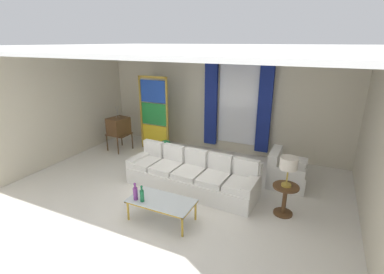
# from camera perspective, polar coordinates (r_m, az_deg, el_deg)

# --- Properties ---
(ground_plane) EXTENTS (16.00, 16.00, 0.00)m
(ground_plane) POSITION_cam_1_polar(r_m,az_deg,el_deg) (6.20, -4.36, -11.57)
(ground_plane) COLOR white
(wall_rear) EXTENTS (8.00, 0.12, 3.00)m
(wall_rear) POSITION_cam_1_polar(r_m,az_deg,el_deg) (8.31, 5.89, 7.38)
(wall_rear) COLOR beige
(wall_rear) RESTS_ON ground
(wall_left) EXTENTS (0.12, 7.00, 3.00)m
(wall_left) POSITION_cam_1_polar(r_m,az_deg,el_deg) (8.39, -24.91, 5.84)
(wall_left) COLOR beige
(wall_left) RESTS_ON ground
(wall_right) EXTENTS (0.12, 7.00, 3.00)m
(wall_right) POSITION_cam_1_polar(r_m,az_deg,el_deg) (5.56, 33.95, -1.57)
(wall_right) COLOR beige
(wall_right) RESTS_ON ground
(ceiling_slab) EXTENTS (8.00, 7.60, 0.04)m
(ceiling_slab) POSITION_cam_1_polar(r_m,az_deg,el_deg) (6.06, -1.20, 17.75)
(ceiling_slab) COLOR white
(curtained_window) EXTENTS (2.00, 0.17, 2.70)m
(curtained_window) POSITION_cam_1_polar(r_m,az_deg,el_deg) (7.95, 9.16, 8.49)
(curtained_window) COLOR white
(curtained_window) RESTS_ON ground
(couch_white_long) EXTENTS (2.96, 1.07, 0.86)m
(couch_white_long) POSITION_cam_1_polar(r_m,az_deg,el_deg) (6.33, 0.16, -7.69)
(couch_white_long) COLOR white
(couch_white_long) RESTS_ON ground
(coffee_table) EXTENTS (1.19, 0.61, 0.41)m
(coffee_table) POSITION_cam_1_polar(r_m,az_deg,el_deg) (5.27, -6.19, -12.90)
(coffee_table) COLOR silver
(coffee_table) RESTS_ON ground
(bottle_blue_decanter) EXTENTS (0.08, 0.08, 0.34)m
(bottle_blue_decanter) POSITION_cam_1_polar(r_m,az_deg,el_deg) (5.27, -11.35, -10.99)
(bottle_blue_decanter) COLOR #753384
(bottle_blue_decanter) RESTS_ON coffee_table
(bottle_crystal_tall) EXTENTS (0.07, 0.07, 0.32)m
(bottle_crystal_tall) POSITION_cam_1_polar(r_m,az_deg,el_deg) (5.19, -10.06, -11.47)
(bottle_crystal_tall) COLOR #196B3D
(bottle_crystal_tall) RESTS_ON coffee_table
(vintage_tv) EXTENTS (0.62, 0.67, 1.35)m
(vintage_tv) POSITION_cam_1_polar(r_m,az_deg,el_deg) (8.65, -14.62, 2.04)
(vintage_tv) COLOR brown
(vintage_tv) RESTS_ON ground
(armchair_white) EXTENTS (0.82, 0.82, 0.80)m
(armchair_white) POSITION_cam_1_polar(r_m,az_deg,el_deg) (6.80, 18.23, -6.92)
(armchair_white) COLOR white
(armchair_white) RESTS_ON ground
(stained_glass_divider) EXTENTS (0.95, 0.05, 2.20)m
(stained_glass_divider) POSITION_cam_1_polar(r_m,az_deg,el_deg) (8.39, -7.68, 4.33)
(stained_glass_divider) COLOR gold
(stained_glass_divider) RESTS_ON ground
(peacock_figurine) EXTENTS (0.44, 0.60, 0.50)m
(peacock_figurine) POSITION_cam_1_polar(r_m,az_deg,el_deg) (8.13, -5.73, -2.27)
(peacock_figurine) COLOR beige
(peacock_figurine) RESTS_ON ground
(round_side_table) EXTENTS (0.48, 0.48, 0.59)m
(round_side_table) POSITION_cam_1_polar(r_m,az_deg,el_deg) (5.68, 18.20, -11.48)
(round_side_table) COLOR brown
(round_side_table) RESTS_ON ground
(table_lamp_brass) EXTENTS (0.32, 0.32, 0.57)m
(table_lamp_brass) POSITION_cam_1_polar(r_m,az_deg,el_deg) (5.38, 18.92, -5.26)
(table_lamp_brass) COLOR #B29338
(table_lamp_brass) RESTS_ON round_side_table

